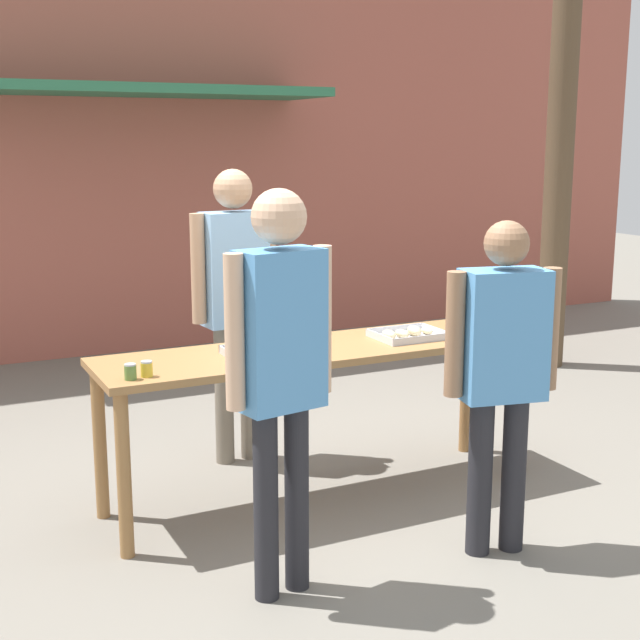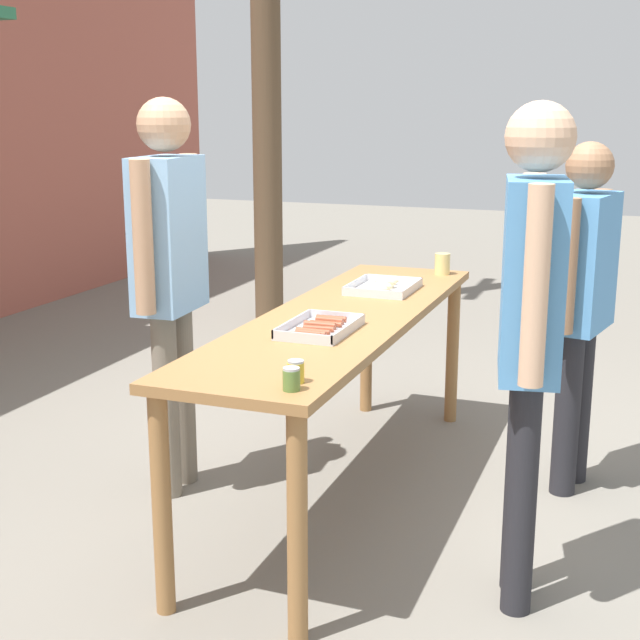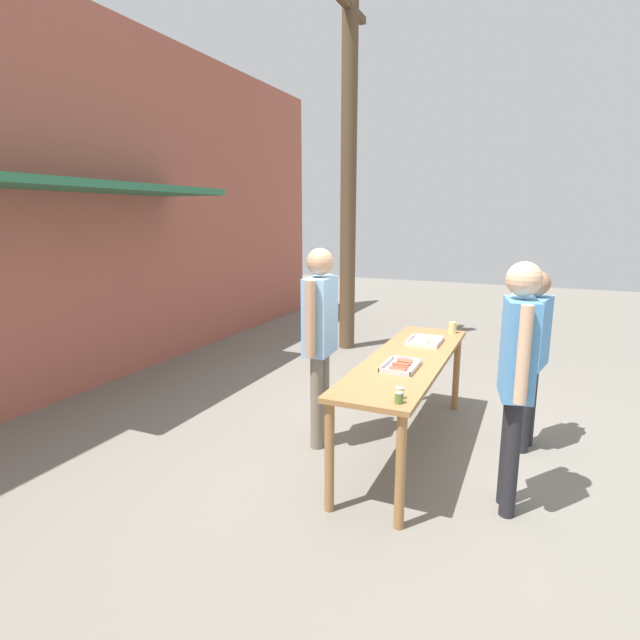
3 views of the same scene
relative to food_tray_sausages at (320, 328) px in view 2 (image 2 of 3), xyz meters
The scene contains 10 objects.
ground_plane 0.96m from the food_tray_sausages, ahead, with size 24.00×24.00×0.00m, color slate.
serving_table 0.37m from the food_tray_sausages, ahead, with size 2.48×0.65×0.87m.
food_tray_sausages is the anchor object (origin of this frame).
food_tray_buns 0.89m from the food_tray_sausages, ahead, with size 0.39×0.31×0.06m.
condiment_jar_mustard 0.78m from the food_tray_sausages, 165.99° to the right, with size 0.06×0.06×0.08m.
condiment_jar_ketchup 0.70m from the food_tray_sausages, 165.82° to the right, with size 0.06×0.06×0.08m.
beer_cup 1.46m from the food_tray_sausages, ahead, with size 0.08×0.08×0.12m.
person_server_behind_table 0.82m from the food_tray_sausages, 79.80° to the left, with size 0.56×0.24×1.82m.
person_customer_holding_hotdog 0.95m from the food_tray_sausages, 107.94° to the right, with size 0.52×0.26×1.80m.
person_customer_with_cup 1.27m from the food_tray_sausages, 49.68° to the right, with size 0.57×0.29×1.63m.
Camera 2 is at (-3.68, -1.29, 1.78)m, focal length 50.00 mm.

